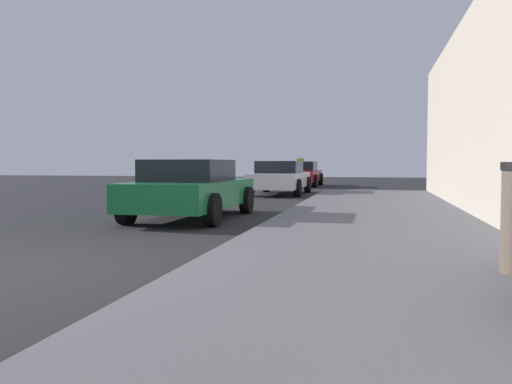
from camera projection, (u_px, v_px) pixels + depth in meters
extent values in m
plane|color=#232326|center=(18.00, 270.00, 6.02)|extent=(80.00, 80.00, 0.00)
cube|color=#5B5B60|center=(382.00, 280.00, 5.15)|extent=(4.00, 32.00, 0.15)
cube|color=#196638|center=(192.00, 193.00, 11.54)|extent=(1.75, 4.28, 0.55)
cube|color=black|center=(189.00, 170.00, 11.30)|extent=(1.54, 1.92, 0.45)
cylinder|color=black|center=(177.00, 199.00, 13.07)|extent=(0.22, 0.64, 0.64)
cylinder|color=black|center=(246.00, 200.00, 12.69)|extent=(0.22, 0.64, 0.64)
cylinder|color=black|center=(126.00, 208.00, 10.40)|extent=(0.22, 0.64, 0.64)
cylinder|color=black|center=(212.00, 210.00, 10.02)|extent=(0.22, 0.64, 0.64)
cube|color=white|center=(281.00, 180.00, 20.36)|extent=(1.72, 4.52, 0.55)
cube|color=black|center=(280.00, 167.00, 20.12)|extent=(1.51, 2.04, 0.45)
cylinder|color=black|center=(266.00, 184.00, 21.97)|extent=(0.22, 0.64, 0.64)
cylinder|color=black|center=(308.00, 185.00, 21.60)|extent=(0.22, 0.64, 0.64)
cylinder|color=black|center=(250.00, 187.00, 19.15)|extent=(0.22, 0.64, 0.64)
cylinder|color=black|center=(298.00, 188.00, 18.78)|extent=(0.22, 0.64, 0.64)
cube|color=red|center=(301.00, 176.00, 27.42)|extent=(1.74, 4.47, 0.55)
cube|color=black|center=(300.00, 166.00, 27.17)|extent=(1.53, 2.01, 0.45)
cube|color=yellow|center=(300.00, 160.00, 27.16)|extent=(0.36, 0.14, 0.16)
cylinder|color=black|center=(289.00, 179.00, 29.01)|extent=(0.22, 0.64, 0.64)
cylinder|color=black|center=(321.00, 179.00, 28.64)|extent=(0.22, 0.64, 0.64)
cylinder|color=black|center=(279.00, 181.00, 26.22)|extent=(0.22, 0.64, 0.64)
cylinder|color=black|center=(315.00, 181.00, 25.85)|extent=(0.22, 0.64, 0.64)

